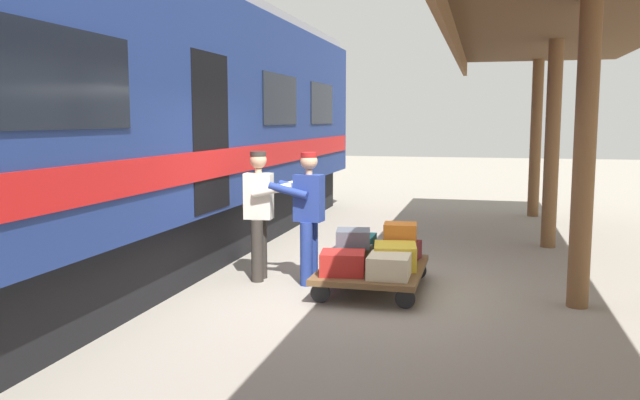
{
  "coord_description": "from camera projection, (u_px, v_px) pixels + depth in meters",
  "views": [
    {
      "loc": [
        -1.35,
        7.7,
        2.11
      ],
      "look_at": [
        0.55,
        0.14,
        1.15
      ],
      "focal_mm": 36.57,
      "sensor_mm": 36.0,
      "label": 1
    }
  ],
  "objects": [
    {
      "name": "ground_plane",
      "position": [
        367.0,
        293.0,
        7.99
      ],
      "size": [
        60.0,
        60.0,
        0.0
      ],
      "primitive_type": "plane",
      "color": "gray"
    },
    {
      "name": "platform_canopy",
      "position": [
        585.0,
        11.0,
        7.02
      ],
      "size": [
        3.2,
        15.28,
        3.56
      ],
      "color": "brown",
      "rests_on": "ground_plane"
    },
    {
      "name": "train_car",
      "position": [
        106.0,
        124.0,
        8.59
      ],
      "size": [
        3.02,
        16.49,
        4.0
      ],
      "color": "navy",
      "rests_on": "ground_plane"
    },
    {
      "name": "luggage_cart",
      "position": [
        373.0,
        270.0,
        8.1
      ],
      "size": [
        1.23,
        1.76,
        0.3
      ],
      "color": "brown",
      "rests_on": "ground_plane"
    },
    {
      "name": "suitcase_maroon_trunk",
      "position": [
        400.0,
        251.0,
        8.48
      ],
      "size": [
        0.53,
        0.58,
        0.23
      ],
      "primitive_type": "cube",
      "rotation": [
        0.0,
        0.0,
        -0.14
      ],
      "color": "maroon",
      "rests_on": "luggage_cart"
    },
    {
      "name": "suitcase_gray_aluminum",
      "position": [
        351.0,
        256.0,
        8.15
      ],
      "size": [
        0.47,
        0.57,
        0.23
      ],
      "primitive_type": "cube",
      "rotation": [
        0.0,
        0.0,
        -0.09
      ],
      "color": "#9EA0A5",
      "rests_on": "luggage_cart"
    },
    {
      "name": "suitcase_red_plastic",
      "position": [
        343.0,
        263.0,
        7.68
      ],
      "size": [
        0.57,
        0.53,
        0.27
      ],
      "primitive_type": "cube",
      "rotation": [
        0.0,
        0.0,
        0.14
      ],
      "color": "#AD231E",
      "rests_on": "luggage_cart"
    },
    {
      "name": "suitcase_yellow_case",
      "position": [
        395.0,
        256.0,
        8.01
      ],
      "size": [
        0.59,
        0.64,
        0.29
      ],
      "primitive_type": "cube",
      "rotation": [
        0.0,
        0.0,
        0.15
      ],
      "color": "gold",
      "rests_on": "luggage_cart"
    },
    {
      "name": "suitcase_teal_softside",
      "position": [
        358.0,
        246.0,
        8.61
      ],
      "size": [
        0.42,
        0.51,
        0.3
      ],
      "primitive_type": "cube",
      "rotation": [
        0.0,
        0.0,
        -0.0
      ],
      "color": "#1E666B",
      "rests_on": "luggage_cart"
    },
    {
      "name": "suitcase_cream_canvas",
      "position": [
        389.0,
        266.0,
        7.55
      ],
      "size": [
        0.48,
        0.57,
        0.26
      ],
      "primitive_type": "cube",
      "rotation": [
        0.0,
        0.0,
        0.02
      ],
      "color": "beige",
      "rests_on": "luggage_cart"
    },
    {
      "name": "suitcase_slate_roller",
      "position": [
        353.0,
        238.0,
        8.13
      ],
      "size": [
        0.48,
        0.48,
        0.22
      ],
      "primitive_type": "cube",
      "rotation": [
        0.0,
        0.0,
        0.17
      ],
      "color": "#4C515B",
      "rests_on": "suitcase_gray_aluminum"
    },
    {
      "name": "suitcase_orange_carryall",
      "position": [
        400.0,
        232.0,
        8.49
      ],
      "size": [
        0.45,
        0.42,
        0.24
      ],
      "primitive_type": "cube",
      "rotation": [
        0.0,
        0.0,
        0.09
      ],
      "color": "#CC6B23",
      "rests_on": "suitcase_maroon_trunk"
    },
    {
      "name": "porter_in_overalls",
      "position": [
        308.0,
        213.0,
        8.35
      ],
      "size": [
        0.69,
        0.47,
        1.7
      ],
      "color": "navy",
      "rests_on": "ground_plane"
    },
    {
      "name": "porter_by_door",
      "position": [
        260.0,
        211.0,
        8.54
      ],
      "size": [
        0.69,
        0.46,
        1.7
      ],
      "color": "#332D28",
      "rests_on": "ground_plane"
    }
  ]
}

